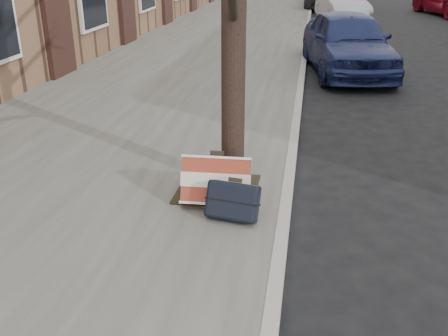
% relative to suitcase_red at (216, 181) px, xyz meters
% --- Properties ---
extents(ground, '(120.00, 120.00, 0.00)m').
position_rel_suitcase_red_xyz_m(ground, '(1.95, -0.87, -0.38)').
color(ground, black).
rests_on(ground, ground).
extents(near_sidewalk, '(5.00, 70.00, 0.12)m').
position_rel_suitcase_red_xyz_m(near_sidewalk, '(-1.75, 14.13, -0.32)').
color(near_sidewalk, slate).
rests_on(near_sidewalk, ground).
extents(dirt_patch, '(0.85, 0.85, 0.02)m').
position_rel_suitcase_red_xyz_m(dirt_patch, '(-0.05, 0.33, -0.25)').
color(dirt_patch, black).
rests_on(dirt_patch, near_sidewalk).
extents(suitcase_red, '(0.69, 0.40, 0.52)m').
position_rel_suitcase_red_xyz_m(suitcase_red, '(0.00, 0.00, 0.00)').
color(suitcase_red, maroon).
rests_on(suitcase_red, near_sidewalk).
extents(suitcase_navy, '(0.55, 0.37, 0.40)m').
position_rel_suitcase_red_xyz_m(suitcase_navy, '(0.21, -0.28, -0.06)').
color(suitcase_navy, black).
rests_on(suitcase_navy, near_sidewalk).
extents(car_near_front, '(2.20, 4.13, 1.34)m').
position_rel_suitcase_red_xyz_m(car_near_front, '(1.62, 6.85, 0.29)').
color(car_near_front, '#1A224F').
rests_on(car_near_front, ground).
extents(car_near_mid, '(1.97, 3.96, 1.25)m').
position_rel_suitcase_red_xyz_m(car_near_mid, '(1.86, 14.99, 0.24)').
color(car_near_mid, '#A4A6AC').
rests_on(car_near_mid, ground).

